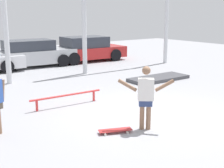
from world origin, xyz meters
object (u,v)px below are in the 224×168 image
Objects in this scene: manual_pad at (159,78)px; parked_car_red at (87,49)px; skateboard at (115,130)px; grind_rail at (67,97)px; parked_car_silver at (31,54)px; skateboarder at (146,95)px.

parked_car_red is at bearing 87.19° from manual_pad.
skateboard is at bearing -115.28° from parked_car_red.
parked_car_silver is (1.80, 7.08, 0.37)m from grind_rail.
skateboarder is at bearing -111.39° from parked_car_red.
manual_pad is at bearing -60.52° from parked_car_silver.
manual_pad is at bearing 11.80° from grind_rail.
grind_rail is (-0.59, 2.76, -0.56)m from skateboarder.
skateboarder is 10.74m from parked_car_red.
grind_rail is at bearing -168.20° from manual_pad.
skateboarder is 0.58× the size of manual_pad.
parked_car_silver reaches higher than grind_rail.
manual_pad is at bearing 79.83° from skateboarder.
skateboard is at bearing -143.89° from manual_pad.
skateboard is 0.18× the size of parked_car_red.
grind_rail is 0.52× the size of parked_car_red.
parked_car_silver reaches higher than skateboard.
grind_rail reaches higher than manual_pad.
grind_rail is (-4.72, -0.99, 0.21)m from manual_pad.
parked_car_silver is (-2.92, 6.10, 0.58)m from manual_pad.
skateboard is 2.55m from grind_rail.
skateboarder is 9.92m from parked_car_silver.
skateboard is 9.83m from parked_car_silver.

